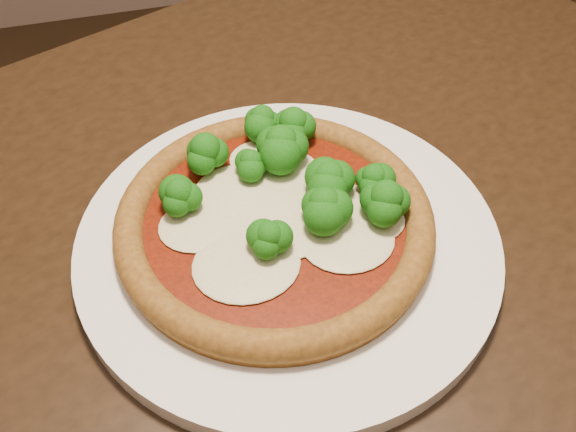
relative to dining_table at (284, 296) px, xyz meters
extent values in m
cube|color=black|center=(0.00, 0.00, 0.09)|extent=(1.29, 1.14, 0.04)
cylinder|color=black|center=(0.32, 0.50, -0.29)|extent=(0.06, 0.06, 0.71)
cylinder|color=white|center=(0.00, -0.03, 0.12)|extent=(0.36, 0.36, 0.02)
cylinder|color=brown|center=(-0.01, -0.02, 0.13)|extent=(0.26, 0.26, 0.01)
torus|color=brown|center=(-0.01, -0.02, 0.14)|extent=(0.27, 0.27, 0.03)
cylinder|color=#6B1605|center=(-0.01, -0.02, 0.14)|extent=(0.22, 0.22, 0.00)
ellipsoid|color=beige|center=(0.03, -0.02, 0.14)|extent=(0.08, 0.07, 0.01)
ellipsoid|color=beige|center=(-0.05, -0.06, 0.14)|extent=(0.09, 0.08, 0.01)
ellipsoid|color=beige|center=(-0.04, 0.02, 0.14)|extent=(0.07, 0.07, 0.01)
ellipsoid|color=beige|center=(-0.07, -0.01, 0.14)|extent=(0.07, 0.06, 0.01)
ellipsoid|color=beige|center=(-0.01, 0.05, 0.14)|extent=(0.06, 0.05, 0.00)
ellipsoid|color=beige|center=(0.00, -0.03, 0.14)|extent=(0.09, 0.08, 0.01)
ellipsoid|color=beige|center=(0.04, -0.06, 0.14)|extent=(0.08, 0.07, 0.01)
ellipsoid|color=beige|center=(0.01, 0.03, 0.14)|extent=(0.06, 0.06, 0.01)
ellipsoid|color=beige|center=(0.07, -0.04, 0.14)|extent=(0.05, 0.05, 0.00)
ellipsoid|color=beige|center=(0.04, -0.03, 0.14)|extent=(0.07, 0.07, 0.01)
ellipsoid|color=#1D7B13|center=(0.02, -0.04, 0.16)|extent=(0.05, 0.05, 0.04)
ellipsoid|color=#1D7B13|center=(-0.03, -0.05, 0.16)|extent=(0.04, 0.04, 0.03)
ellipsoid|color=#1D7B13|center=(0.00, 0.08, 0.16)|extent=(0.04, 0.04, 0.03)
ellipsoid|color=#1D7B13|center=(0.07, -0.04, 0.16)|extent=(0.05, 0.05, 0.04)
ellipsoid|color=#1D7B13|center=(-0.06, 0.05, 0.16)|extent=(0.05, 0.05, 0.04)
ellipsoid|color=#1D7B13|center=(0.03, 0.07, 0.16)|extent=(0.05, 0.05, 0.04)
ellipsoid|color=#1D7B13|center=(-0.02, 0.03, 0.16)|extent=(0.03, 0.03, 0.03)
ellipsoid|color=#1D7B13|center=(-0.08, 0.01, 0.16)|extent=(0.04, 0.04, 0.03)
ellipsoid|color=#1D7B13|center=(0.04, -0.01, 0.16)|extent=(0.05, 0.05, 0.04)
ellipsoid|color=#1D7B13|center=(0.08, -0.01, 0.16)|extent=(0.04, 0.04, 0.03)
ellipsoid|color=#1D7B13|center=(0.01, 0.04, 0.17)|extent=(0.05, 0.05, 0.04)
camera|label=1|loc=(-0.10, -0.37, 0.53)|focal=40.00mm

